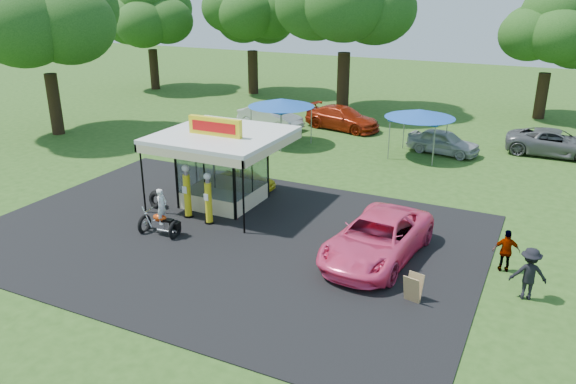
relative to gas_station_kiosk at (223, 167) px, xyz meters
name	(u,v)px	position (x,y,z in m)	size (l,w,h in m)	color
ground	(199,256)	(2.00, -4.99, -1.78)	(120.00, 120.00, 0.00)	#294C18
asphalt_apron	(227,235)	(2.00, -2.99, -1.76)	(20.00, 14.00, 0.04)	black
gas_station_kiosk	(223,167)	(0.00, 0.00, 0.00)	(5.40, 5.40, 4.18)	white
gas_pump_left	(187,192)	(-0.53, -2.11, -0.62)	(0.45, 0.45, 2.43)	black
gas_pump_right	(208,200)	(0.69, -2.30, -0.68)	(0.43, 0.43, 2.29)	black
motorcycle	(161,217)	(-0.38, -4.12, -0.97)	(1.79, 0.93, 2.09)	black
spare_tires	(156,200)	(-2.54, -1.83, -1.39)	(0.97, 0.67, 0.80)	black
a_frame_sign	(413,289)	(10.06, -4.71, -1.30)	(0.57, 0.58, 0.96)	#593819
kiosk_car	(248,180)	(0.00, 2.21, -1.30)	(1.13, 2.82, 0.96)	yellow
pink_sedan	(377,238)	(8.07, -2.27, -0.96)	(2.72, 5.89, 1.64)	#FB447C
spectator_east_a	(529,274)	(13.32, -2.85, -0.89)	(1.16, 0.67, 1.79)	black
spectator_east_b	(506,251)	(12.48, -1.21, -0.99)	(0.93, 0.39, 1.58)	gray
bg_car_a	(270,117)	(-4.83, 13.77, -0.99)	(1.68, 4.83, 1.59)	silver
bg_car_b	(342,118)	(-0.12, 15.67, -0.99)	(2.23, 5.49, 1.59)	#9E240C
bg_car_c	(443,142)	(7.46, 12.71, -1.06)	(1.72, 4.26, 1.45)	#AEADB2
bg_car_d	(556,143)	(13.53, 15.23, -1.01)	(2.56, 5.56, 1.54)	#5A5A5C
tent_west	(281,103)	(-2.26, 10.42, 0.85)	(4.16, 4.16, 2.91)	gray
tent_east	(420,114)	(6.23, 11.39, 0.78)	(4.05, 4.05, 2.83)	gray
oak_far_a	(150,17)	(-22.08, 22.73, 4.88)	(8.83, 8.83, 10.47)	black
oak_far_b	(252,16)	(-12.42, 24.86, 5.07)	(9.00, 9.00, 10.73)	black
oak_far_c	(346,3)	(-2.29, 21.43, 6.44)	(11.00, 11.00, 12.96)	black
oak_far_d	(551,36)	(12.07, 25.44, 4.25)	(7.95, 7.95, 9.46)	black
oak_near	(42,18)	(-17.05, 6.00, 5.75)	(10.44, 10.44, 12.02)	black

